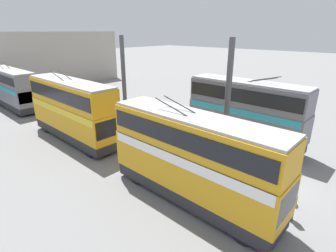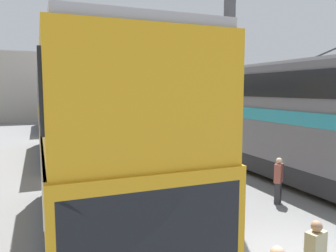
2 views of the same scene
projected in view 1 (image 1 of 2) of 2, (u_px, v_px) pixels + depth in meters
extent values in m
plane|color=slate|center=(269.00, 184.00, 16.91)|extent=(240.00, 240.00, 0.00)
cube|color=#A8A093|center=(22.00, 62.00, 41.18)|extent=(0.50, 36.00, 9.15)
cylinder|color=#4C4C51|center=(227.00, 107.00, 17.61)|extent=(0.39, 0.39, 8.93)
cube|color=#333338|center=(222.00, 165.00, 19.12)|extent=(0.70, 0.70, 0.08)
cylinder|color=#4C4C51|center=(124.00, 85.00, 24.70)|extent=(0.39, 0.39, 8.93)
cube|color=#333338|center=(127.00, 129.00, 26.21)|extent=(0.70, 0.70, 0.08)
cylinder|color=black|center=(215.00, 125.00, 25.82)|extent=(1.09, 0.30, 1.09)
cylinder|color=black|center=(202.00, 130.00, 24.38)|extent=(1.09, 0.30, 1.09)
cylinder|color=black|center=(287.00, 144.00, 21.37)|extent=(1.09, 0.30, 1.09)
cylinder|color=black|center=(276.00, 153.00, 19.93)|extent=(1.09, 0.30, 1.09)
cube|color=#28282D|center=(243.00, 136.00, 22.76)|extent=(9.75, 2.45, 0.80)
cube|color=slate|center=(245.00, 119.00, 22.23)|extent=(9.95, 2.50, 2.29)
cube|color=teal|center=(246.00, 109.00, 21.93)|extent=(9.65, 2.54, 0.55)
cube|color=slate|center=(247.00, 95.00, 21.50)|extent=(9.85, 2.43, 1.94)
cube|color=black|center=(247.00, 93.00, 21.47)|extent=(9.55, 2.51, 1.07)
cube|color=#9E9EA3|center=(248.00, 82.00, 21.15)|extent=(9.75, 2.25, 0.14)
cube|color=black|center=(198.00, 106.00, 25.29)|extent=(0.12, 2.30, 1.46)
cylinder|color=#282828|center=(266.00, 79.00, 20.47)|extent=(2.35, 0.07, 0.65)
cylinder|color=#282828|center=(262.00, 80.00, 19.99)|extent=(2.35, 0.07, 0.65)
cylinder|color=black|center=(262.00, 213.00, 13.47)|extent=(0.90, 0.30, 0.90)
cylinder|color=black|center=(243.00, 235.00, 12.03)|extent=(0.90, 0.30, 0.90)
cylinder|color=black|center=(159.00, 165.00, 18.25)|extent=(0.90, 0.30, 0.90)
cylinder|color=black|center=(136.00, 177.00, 16.81)|extent=(0.90, 0.30, 0.90)
cube|color=#28282D|center=(191.00, 190.00, 15.14)|extent=(10.26, 2.45, 0.75)
cube|color=gold|center=(192.00, 167.00, 14.63)|extent=(10.47, 2.50, 2.25)
cube|color=white|center=(192.00, 153.00, 14.34)|extent=(10.15, 2.54, 0.55)
cube|color=gold|center=(193.00, 134.00, 13.94)|extent=(10.36, 2.43, 1.77)
cube|color=black|center=(193.00, 132.00, 13.91)|extent=(10.05, 2.51, 0.97)
cube|color=#9E9EA3|center=(194.00, 117.00, 13.61)|extent=(10.26, 2.25, 0.14)
cube|color=black|center=(287.00, 202.00, 11.24)|extent=(0.12, 2.30, 1.44)
cylinder|color=#282828|center=(179.00, 104.00, 14.57)|extent=(2.35, 0.07, 0.65)
cylinder|color=#282828|center=(171.00, 107.00, 14.09)|extent=(2.35, 0.07, 0.65)
cylinder|color=black|center=(111.00, 142.00, 21.81)|extent=(1.08, 0.30, 1.08)
cylinder|color=black|center=(89.00, 150.00, 20.37)|extent=(1.08, 0.30, 1.08)
cylinder|color=black|center=(66.00, 121.00, 26.81)|extent=(1.08, 0.30, 1.08)
cylinder|color=black|center=(46.00, 127.00, 25.37)|extent=(1.08, 0.30, 1.08)
cube|color=#28282D|center=(75.00, 132.00, 23.60)|extent=(10.60, 2.45, 0.79)
cube|color=gold|center=(73.00, 116.00, 23.09)|extent=(10.81, 2.50, 2.18)
cube|color=yellow|center=(72.00, 107.00, 22.81)|extent=(10.49, 2.54, 0.55)
cube|color=gold|center=(70.00, 93.00, 22.38)|extent=(10.71, 2.43, 1.95)
cube|color=black|center=(70.00, 92.00, 22.35)|extent=(10.38, 2.51, 1.07)
cube|color=#9E9EA3|center=(69.00, 81.00, 22.03)|extent=(10.60, 2.25, 0.14)
cube|color=black|center=(109.00, 129.00, 19.60)|extent=(0.12, 2.30, 1.39)
cylinder|color=#282828|center=(64.00, 75.00, 23.01)|extent=(2.35, 0.07, 0.65)
cylinder|color=#282828|center=(57.00, 76.00, 22.53)|extent=(2.35, 0.07, 0.65)
cylinder|color=black|center=(37.00, 108.00, 31.57)|extent=(1.00, 0.30, 1.00)
cylinder|color=black|center=(18.00, 112.00, 30.13)|extent=(1.00, 0.30, 1.00)
cylinder|color=black|center=(13.00, 97.00, 36.77)|extent=(1.00, 0.30, 1.00)
cube|color=#28282D|center=(15.00, 102.00, 33.45)|extent=(10.90, 2.45, 0.77)
cube|color=slate|center=(12.00, 92.00, 32.98)|extent=(11.12, 2.50, 2.01)
cube|color=teal|center=(11.00, 86.00, 32.73)|extent=(10.79, 2.54, 0.55)
cube|color=slate|center=(9.00, 77.00, 32.35)|extent=(11.01, 2.43, 1.65)
cube|color=black|center=(9.00, 76.00, 32.32)|extent=(10.68, 2.51, 0.91)
cube|color=#9E9EA3|center=(8.00, 70.00, 32.04)|extent=(10.90, 2.25, 0.14)
cube|color=black|center=(29.00, 97.00, 29.39)|extent=(0.12, 2.30, 1.29)
cylinder|color=#282828|center=(7.00, 66.00, 33.05)|extent=(2.35, 0.07, 0.65)
cylinder|color=#282828|center=(0.00, 66.00, 32.57)|extent=(2.35, 0.07, 0.65)
cube|color=#384251|center=(291.00, 212.00, 13.58)|extent=(0.35, 0.36, 0.84)
cube|color=tan|center=(293.00, 200.00, 13.31)|extent=(0.45, 0.48, 0.73)
sphere|color=beige|center=(295.00, 192.00, 13.15)|extent=(0.24, 0.24, 0.24)
cube|color=#2D2D33|center=(287.00, 194.00, 15.14)|extent=(0.26, 0.34, 0.79)
cube|color=tan|center=(289.00, 183.00, 14.89)|extent=(0.33, 0.46, 0.68)
sphere|color=#A37A5B|center=(290.00, 176.00, 14.74)|extent=(0.22, 0.22, 0.22)
cube|color=#2D2D33|center=(239.00, 151.00, 20.46)|extent=(0.34, 0.36, 0.81)
cube|color=#934C42|center=(240.00, 143.00, 20.20)|extent=(0.44, 0.48, 0.71)
sphere|color=beige|center=(240.00, 137.00, 20.04)|extent=(0.23, 0.23, 0.23)
cube|color=#473D33|center=(168.00, 148.00, 21.15)|extent=(0.35, 0.30, 0.81)
cube|color=beige|center=(168.00, 139.00, 20.89)|extent=(0.48, 0.38, 0.70)
sphere|color=beige|center=(168.00, 134.00, 20.73)|extent=(0.23, 0.23, 0.23)
cylinder|color=#933828|center=(161.00, 125.00, 26.05)|extent=(0.56, 0.56, 0.84)
cylinder|color=#933828|center=(161.00, 125.00, 26.05)|extent=(0.59, 0.59, 0.04)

